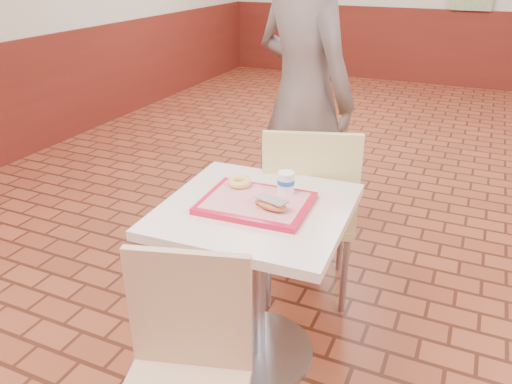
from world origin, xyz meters
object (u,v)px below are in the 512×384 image
at_px(main_table, 256,259).
at_px(chair_main_front, 184,374).
at_px(long_john_donut, 271,204).
at_px(chair_main_back, 309,207).
at_px(paper_cup, 286,182).
at_px(serving_tray, 256,203).
at_px(customer, 303,96).
at_px(ring_donut, 239,182).

xyz_separation_m(main_table, chair_main_front, (0.04, -0.64, -0.03)).
relative_size(chair_main_front, long_john_donut, 5.80).
bearing_deg(chair_main_front, chair_main_back, 72.67).
height_order(chair_main_front, paper_cup, paper_cup).
height_order(serving_tray, long_john_donut, long_john_donut).
bearing_deg(main_table, serving_tray, 90.00).
bearing_deg(chair_main_front, customer, 81.05).
bearing_deg(paper_cup, long_john_donut, -89.78).
bearing_deg(long_john_donut, main_table, 150.26).
bearing_deg(customer, main_table, 123.77).
bearing_deg(chair_main_back, customer, -84.12).
bearing_deg(ring_donut, main_table, -38.88).
relative_size(chair_main_back, ring_donut, 9.39).
bearing_deg(main_table, ring_donut, 141.12).
relative_size(chair_main_front, paper_cup, 9.85).
bearing_deg(long_john_donut, chair_main_front, -93.94).
bearing_deg(ring_donut, paper_cup, 4.85).
distance_m(main_table, customer, 1.13).
distance_m(serving_tray, paper_cup, 0.15).
bearing_deg(main_table, customer, 99.50).
distance_m(main_table, serving_tray, 0.26).
bearing_deg(paper_cup, ring_donut, -175.15).
height_order(chair_main_front, chair_main_back, chair_main_back).
height_order(chair_main_front, long_john_donut, chair_main_front).
height_order(customer, ring_donut, customer).
relative_size(main_table, long_john_donut, 5.13).
bearing_deg(ring_donut, serving_tray, -38.88).
bearing_deg(chair_main_back, serving_tray, 64.97).
bearing_deg(chair_main_back, main_table, 64.97).
xyz_separation_m(chair_main_front, ring_donut, (-0.16, 0.73, 0.32)).
bearing_deg(serving_tray, long_john_donut, -29.74).
bearing_deg(chair_main_back, chair_main_front, 71.03).
bearing_deg(customer, chair_main_back, 138.02).
height_order(serving_tray, ring_donut, ring_donut).
height_order(main_table, paper_cup, paper_cup).
xyz_separation_m(chair_main_front, paper_cup, (0.04, 0.75, 0.35)).
xyz_separation_m(chair_main_back, serving_tray, (-0.06, -0.50, 0.24)).
height_order(chair_main_back, long_john_donut, chair_main_back).
distance_m(chair_main_front, serving_tray, 0.70).
bearing_deg(long_john_donut, ring_donut, 144.61).
relative_size(main_table, ring_donut, 7.45).
bearing_deg(customer, long_john_donut, 127.53).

